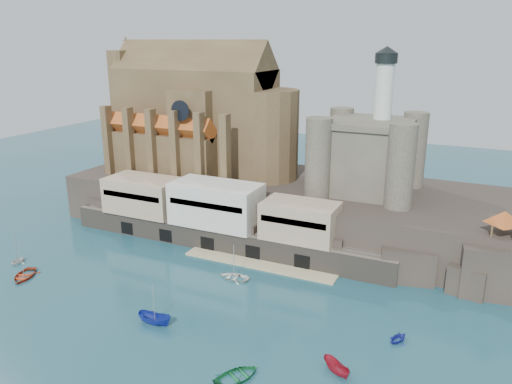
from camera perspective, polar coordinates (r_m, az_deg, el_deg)
The scene contains 14 objects.
ground at distance 81.33m, azimuth -6.45°, elevation -12.96°, with size 300.00×300.00×0.00m, color #184350.
promontory at distance 111.77m, azimuth 3.91°, elevation -1.56°, with size 100.00×36.00×10.00m.
quay at distance 101.55m, azimuth -4.72°, elevation -2.85°, with size 70.00×12.00×13.05m.
church at distance 120.21m, azimuth -6.28°, elevation 8.15°, with size 47.00×25.93×30.51m.
castle_keep at distance 105.31m, azimuth 12.69°, elevation 4.46°, with size 21.20×21.20×29.30m.
rock_outcrop at distance 92.98m, azimuth 25.80°, elevation -7.89°, with size 14.50×10.50×8.70m.
pavilion at distance 90.07m, azimuth 26.51°, elevation -2.79°, with size 6.40×6.40×5.40m.
boat_0 at distance 98.99m, azimuth -24.96°, elevation -8.83°, with size 4.52×1.31×6.33m, color #B13417.
boat_2 at distance 78.23m, azimuth -11.45°, elevation -14.53°, with size 2.11×2.16×5.60m, color #192C9B.
boat_3 at distance 66.55m, azimuth -2.14°, elevation -20.49°, with size 4.40×1.28×6.17m, color #146835.
boat_4 at distance 105.42m, azimuth -25.53°, elevation -7.33°, with size 2.95×1.80×3.42m, color silver.
boat_5 at distance 68.26m, azimuth 9.10°, elevation -19.63°, with size 1.69×1.73×4.49m, color maroon.
boat_6 at distance 89.70m, azimuth -2.52°, elevation -9.83°, with size 3.97×1.15×5.56m, color white.
boat_7 at distance 75.64m, azimuth 15.88°, elevation -16.09°, with size 2.96×1.81×3.43m, color #212899.
Camera 1 is at (37.72, -59.56, 40.55)m, focal length 35.00 mm.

